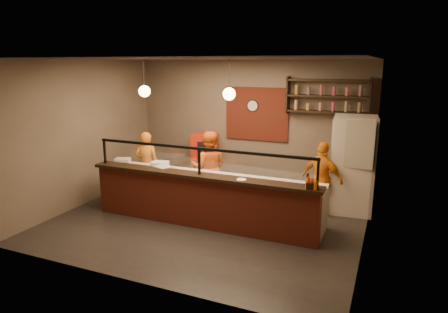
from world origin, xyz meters
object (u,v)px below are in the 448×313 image
at_px(fridge, 353,165).
at_px(pizza_dough, 203,176).
at_px(cook_mid, 209,168).
at_px(wall_clock, 253,106).
at_px(cook_right, 322,179).
at_px(cook_left, 147,164).
at_px(condiment_caddy, 312,185).
at_px(pepper_mill, 307,180).
at_px(red_cooler, 205,160).

bearing_deg(fridge, pizza_dough, -154.50).
relative_size(cook_mid, pizza_dough, 3.02).
xyz_separation_m(wall_clock, cook_right, (1.95, -1.19, -1.32)).
bearing_deg(cook_left, pizza_dough, 139.46).
xyz_separation_m(wall_clock, fridge, (2.50, -0.75, -1.07)).
bearing_deg(condiment_caddy, pepper_mill, 127.54).
xyz_separation_m(cook_left, pepper_mill, (4.02, -1.10, 0.39)).
height_order(fridge, condiment_caddy, fridge).
distance_m(wall_clock, cook_mid, 2.00).
distance_m(cook_right, pizza_dough, 2.47).
relative_size(cook_right, red_cooler, 1.14).
bearing_deg(cook_mid, wall_clock, -127.99).
bearing_deg(fridge, cook_right, -146.83).
bearing_deg(wall_clock, condiment_caddy, -54.12).
height_order(red_cooler, condiment_caddy, red_cooler).
distance_m(pizza_dough, pepper_mill, 2.18).
xyz_separation_m(fridge, pepper_mill, (-0.57, -1.93, 0.14)).
height_order(wall_clock, cook_right, wall_clock).
height_order(cook_mid, fridge, fridge).
bearing_deg(wall_clock, fridge, -16.62).
height_order(cook_mid, cook_right, cook_mid).
height_order(cook_right, fridge, fridge).
relative_size(wall_clock, pizza_dough, 0.55).
xyz_separation_m(wall_clock, pizza_dough, (-0.21, -2.37, -1.19)).
relative_size(wall_clock, fridge, 0.15).
height_order(wall_clock, cook_mid, wall_clock).
bearing_deg(cook_left, condiment_caddy, 145.57).
xyz_separation_m(pizza_dough, condiment_caddy, (2.25, -0.44, 0.21)).
bearing_deg(cook_right, fridge, -121.34).
bearing_deg(cook_right, cook_mid, 26.29).
bearing_deg(condiment_caddy, cook_mid, 151.97).
relative_size(cook_mid, fridge, 0.80).
xyz_separation_m(fridge, condiment_caddy, (-0.46, -2.07, 0.08)).
height_order(cook_right, pizza_dough, cook_right).
bearing_deg(condiment_caddy, wall_clock, 125.88).
xyz_separation_m(cook_mid, cook_right, (2.47, 0.27, -0.05)).
relative_size(cook_mid, pepper_mill, 7.60).
bearing_deg(condiment_caddy, pizza_dough, 168.80).
relative_size(red_cooler, condiment_caddy, 6.73).
height_order(pizza_dough, pepper_mill, pepper_mill).
relative_size(cook_left, red_cooler, 1.14).
xyz_separation_m(wall_clock, cook_mid, (-0.52, -1.45, -1.27)).
xyz_separation_m(cook_right, condiment_caddy, (0.09, -1.63, 0.34)).
bearing_deg(cook_left, pepper_mill, 146.94).
distance_m(wall_clock, red_cooler, 1.87).
bearing_deg(cook_right, cook_left, 25.72).
distance_m(cook_mid, cook_right, 2.48).
relative_size(wall_clock, cook_left, 0.19).
bearing_deg(cook_left, red_cooler, -143.19).
relative_size(cook_left, cook_right, 1.00).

